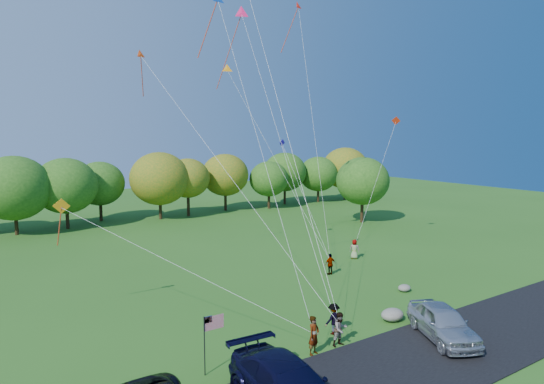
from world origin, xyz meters
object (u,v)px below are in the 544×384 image
(minivan_silver, at_px, (443,322))
(flyer_c, at_px, (334,319))
(flyer_e, at_px, (354,249))
(flyer_d, at_px, (330,264))
(flyer_b, at_px, (340,329))
(flyer_a, at_px, (314,335))

(minivan_silver, xyz_separation_m, flyer_c, (-4.01, 3.55, -0.09))
(minivan_silver, height_order, flyer_e, minivan_silver)
(flyer_d, relative_size, flyer_e, 0.98)
(flyer_b, distance_m, flyer_e, 16.51)
(minivan_silver, relative_size, flyer_d, 3.16)
(flyer_b, xyz_separation_m, flyer_e, (11.84, 11.50, -0.03))
(flyer_a, bearing_deg, flyer_b, -19.01)
(minivan_silver, xyz_separation_m, flyer_d, (2.66, 11.56, -0.12))
(minivan_silver, height_order, flyer_d, minivan_silver)
(flyer_a, xyz_separation_m, flyer_e, (13.48, 11.50, -0.12))
(flyer_d, height_order, flyer_e, flyer_e)
(minivan_silver, bearing_deg, flyer_d, 102.54)
(flyer_b, relative_size, flyer_e, 1.04)
(flyer_a, bearing_deg, minivan_silver, -39.38)
(minivan_silver, xyz_separation_m, flyer_e, (7.19, 13.84, -0.10))
(flyer_c, height_order, flyer_e, flyer_c)
(flyer_a, relative_size, flyer_c, 1.14)
(flyer_c, relative_size, flyer_e, 1.01)
(flyer_b, height_order, flyer_e, flyer_b)
(flyer_e, bearing_deg, flyer_b, 97.95)
(flyer_c, xyz_separation_m, flyer_e, (11.20, 10.28, -0.01))
(minivan_silver, distance_m, flyer_c, 5.36)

